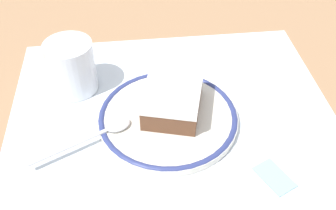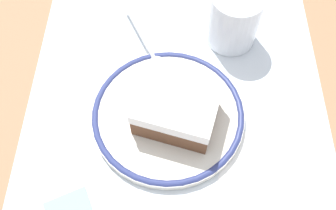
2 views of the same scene
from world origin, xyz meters
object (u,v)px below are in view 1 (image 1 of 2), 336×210
object	(u,v)px
cake_slice	(170,99)
spoon	(103,131)
napkin	(210,61)
plate	(168,117)
cup	(72,70)
sugar_packet	(275,176)

from	to	relation	value
cake_slice	spoon	world-z (taller)	cake_slice
napkin	plate	bearing A→B (deg)	56.47
cup	napkin	bearing A→B (deg)	-169.72
cake_slice	spoon	distance (m)	0.10
sugar_packet	plate	bearing A→B (deg)	-43.15
napkin	sugar_packet	xyz separation A→B (m)	(-0.03, 0.24, 0.00)
cake_slice	cup	world-z (taller)	cup
cup	cake_slice	bearing A→B (deg)	149.73
napkin	sugar_packet	distance (m)	0.24
cake_slice	napkin	distance (m)	0.15
spoon	napkin	size ratio (longest dim) A/B	1.05
cup	plate	bearing A→B (deg)	146.55
spoon	sugar_packet	bearing A→B (deg)	157.09
plate	cup	world-z (taller)	cup
spoon	sugar_packet	world-z (taller)	spoon
cup	napkin	xyz separation A→B (m)	(-0.22, -0.04, -0.03)
plate	napkin	bearing A→B (deg)	-123.53
spoon	cup	bearing A→B (deg)	-68.44
cup	sugar_packet	size ratio (longest dim) A/B	1.60
plate	cake_slice	distance (m)	0.03
plate	napkin	xyz separation A→B (m)	(-0.08, -0.13, -0.01)
cake_slice	sugar_packet	xyz separation A→B (m)	(-0.12, 0.12, -0.03)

